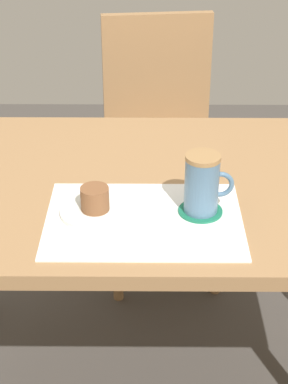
# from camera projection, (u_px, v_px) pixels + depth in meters

# --- Properties ---
(dining_table) EXTENTS (1.24, 0.76, 0.73)m
(dining_table) POSITION_uv_depth(u_px,v_px,m) (151.00, 208.00, 1.62)
(dining_table) COLOR #997047
(dining_table) RESTS_ON ground_plane
(wooden_chair) EXTENTS (0.46, 0.46, 0.92)m
(wooden_chair) POSITION_uv_depth(u_px,v_px,m) (160.00, 139.00, 2.29)
(wooden_chair) COLOR #997047
(wooden_chair) RESTS_ON ground_plane
(placemat) EXTENTS (0.44, 0.31, 0.00)m
(placemat) POSITION_uv_depth(u_px,v_px,m) (144.00, 220.00, 1.43)
(placemat) COLOR white
(placemat) RESTS_ON dining_table
(pastry_plate) EXTENTS (0.16, 0.16, 0.01)m
(pastry_plate) POSITION_uv_depth(u_px,v_px,m) (95.00, 211.00, 1.44)
(pastry_plate) COLOR silver
(pastry_plate) RESTS_ON placemat
(pastry) EXTENTS (0.06, 0.06, 0.05)m
(pastry) POSITION_uv_depth(u_px,v_px,m) (95.00, 199.00, 1.43)
(pastry) COLOR brown
(pastry) RESTS_ON pastry_plate
(coffee_coaster) EXTENTS (0.10, 0.10, 0.00)m
(coffee_coaster) POSITION_uv_depth(u_px,v_px,m) (200.00, 211.00, 1.45)
(coffee_coaster) COLOR #196B4C
(coffee_coaster) RESTS_ON placemat
(coffee_mug) EXTENTS (0.11, 0.08, 0.14)m
(coffee_mug) POSITION_uv_depth(u_px,v_px,m) (203.00, 183.00, 1.41)
(coffee_mug) COLOR slate
(coffee_mug) RESTS_ON coffee_coaster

